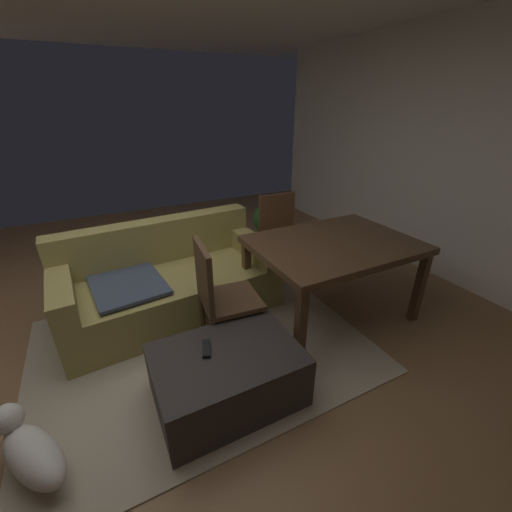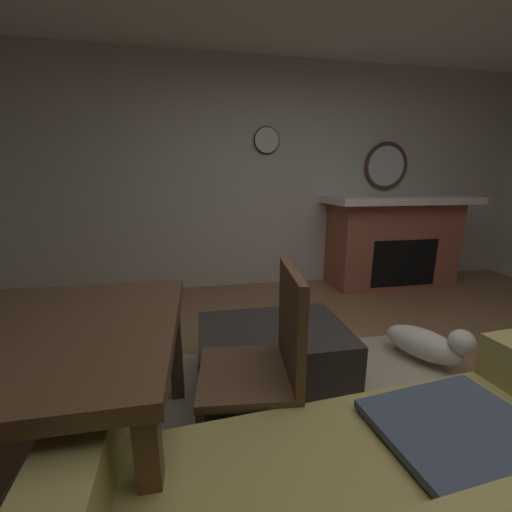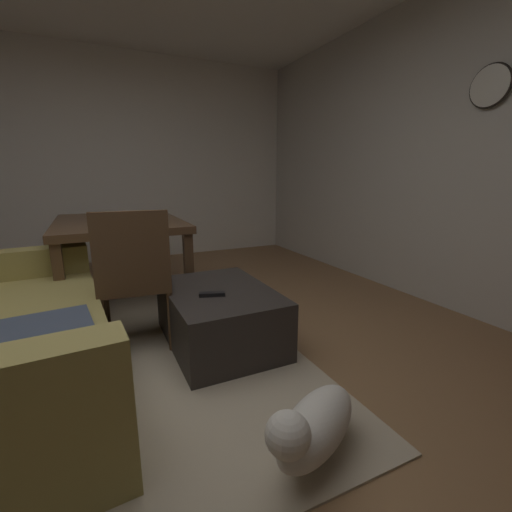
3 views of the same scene
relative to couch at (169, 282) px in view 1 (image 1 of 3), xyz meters
name	(u,v)px [view 1 (image 1 of 3)]	position (x,y,z in m)	size (l,w,h in m)	color
floor	(142,353)	(-0.38, -0.51, -0.30)	(8.14, 8.14, 0.00)	olive
wall_right_window_side	(451,157)	(3.01, -0.51, 1.02)	(0.12, 5.95, 2.65)	white
area_rug	(202,345)	(0.09, -0.64, -0.30)	(2.60, 2.00, 0.01)	tan
couch	(169,282)	(0.00, 0.00, 0.00)	(1.97, 1.04, 0.84)	#9E8E4C
ottoman_coffee_table	(228,375)	(0.09, -1.23, -0.11)	(0.94, 0.66, 0.39)	#2D2826
tv_remote	(206,349)	(-0.02, -1.14, 0.10)	(0.05, 0.16, 0.02)	black
dining_table	(334,250)	(1.34, -0.72, 0.36)	(1.41, 1.04, 0.74)	#513823
dining_chair_west	(219,292)	(0.24, -0.71, 0.22)	(0.48, 0.48, 0.93)	#513823
dining_chair_north	(281,231)	(1.34, 0.19, 0.22)	(0.46, 0.46, 0.93)	brown
potted_plant	(266,220)	(1.71, 1.21, -0.02)	(0.37, 0.37, 0.51)	beige
small_dog	(30,450)	(-1.04, -1.21, -0.13)	(0.44, 0.57, 0.30)	silver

